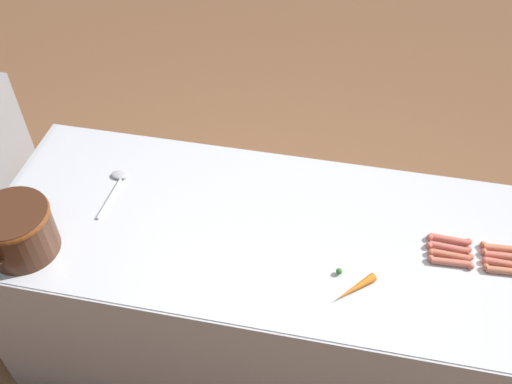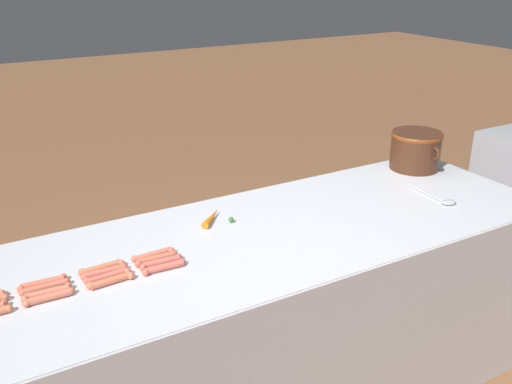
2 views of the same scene
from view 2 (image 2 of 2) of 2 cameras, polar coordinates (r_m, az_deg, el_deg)
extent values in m
cube|color=#BCBCC1|center=(2.54, 2.06, -12.43)|extent=(0.86, 2.45, 0.84)
cube|color=silver|center=(2.32, 2.20, -3.84)|extent=(0.84, 2.40, 0.00)
sphere|color=#D76C55|center=(2.06, -24.08, -9.25)|extent=(0.03, 0.03, 0.03)
cylinder|color=#D6684D|center=(2.07, -20.56, -8.51)|extent=(0.03, 0.14, 0.03)
sphere|color=#D6684D|center=(2.06, -22.45, -8.95)|extent=(0.03, 0.03, 0.03)
sphere|color=#D6684D|center=(2.08, -18.69, -8.06)|extent=(0.03, 0.03, 0.03)
cylinder|color=#CA704F|center=(2.10, -15.16, -7.30)|extent=(0.03, 0.14, 0.03)
sphere|color=#CA704F|center=(2.09, -17.03, -7.66)|extent=(0.03, 0.03, 0.03)
sphere|color=#CA704F|center=(2.11, -13.31, -6.94)|extent=(0.03, 0.03, 0.03)
cylinder|color=#CF6B56|center=(2.14, -10.24, -6.17)|extent=(0.03, 0.14, 0.03)
sphere|color=#CF6B56|center=(2.13, -12.03, -6.55)|extent=(0.03, 0.03, 0.03)
sphere|color=#CF6B56|center=(2.16, -8.47, -5.80)|extent=(0.03, 0.03, 0.03)
sphere|color=#D06D4F|center=(2.03, -23.78, -9.67)|extent=(0.03, 0.03, 0.03)
cylinder|color=#C96850|center=(2.04, -20.34, -8.89)|extent=(0.03, 0.14, 0.03)
sphere|color=#C96850|center=(2.03, -22.26, -9.31)|extent=(0.03, 0.03, 0.03)
sphere|color=#C96850|center=(2.05, -18.43, -8.46)|extent=(0.03, 0.03, 0.03)
cylinder|color=#D36752|center=(2.07, -14.90, -7.71)|extent=(0.03, 0.14, 0.03)
sphere|color=#D36752|center=(2.06, -16.76, -8.16)|extent=(0.03, 0.03, 0.03)
sphere|color=#D36752|center=(2.09, -13.07, -7.27)|extent=(0.03, 0.03, 0.03)
cylinder|color=#CB684C|center=(2.11, -9.92, -6.58)|extent=(0.03, 0.14, 0.03)
sphere|color=#CB684C|center=(2.09, -11.68, -7.04)|extent=(0.03, 0.03, 0.03)
sphere|color=#CB684C|center=(2.14, -8.20, -6.13)|extent=(0.03, 0.03, 0.03)
sphere|color=#CE6A4F|center=(2.00, -23.89, -10.13)|extent=(0.03, 0.03, 0.03)
cylinder|color=#CE7256|center=(2.01, -20.16, -9.42)|extent=(0.03, 0.14, 0.03)
sphere|color=#CE7256|center=(2.00, -22.10, -9.90)|extent=(0.03, 0.03, 0.03)
sphere|color=#CE7256|center=(2.02, -18.25, -8.93)|extent=(0.03, 0.03, 0.03)
cylinder|color=#D06754|center=(2.04, -14.60, -8.15)|extent=(0.03, 0.14, 0.03)
sphere|color=#D06754|center=(2.03, -16.53, -8.52)|extent=(0.03, 0.03, 0.03)
sphere|color=#D06754|center=(2.05, -12.70, -7.76)|extent=(0.03, 0.03, 0.03)
cylinder|color=#D26556|center=(2.09, -9.46, -6.93)|extent=(0.03, 0.14, 0.03)
sphere|color=#D26556|center=(2.06, -11.23, -7.42)|extent=(0.03, 0.03, 0.03)
sphere|color=#D26556|center=(2.11, -7.74, -6.45)|extent=(0.03, 0.03, 0.03)
sphere|color=#D06F4C|center=(1.97, -23.46, -10.65)|extent=(0.03, 0.03, 0.03)
cylinder|color=#D46E54|center=(1.98, -19.97, -9.84)|extent=(0.03, 0.14, 0.03)
sphere|color=#D46E54|center=(1.97, -21.95, -10.28)|extent=(0.03, 0.03, 0.03)
sphere|color=#D46E54|center=(1.99, -18.00, -9.39)|extent=(0.03, 0.03, 0.03)
cylinder|color=#D7704F|center=(2.01, -14.31, -8.59)|extent=(0.03, 0.14, 0.03)
sphere|color=#D7704F|center=(2.00, -16.27, -8.97)|extent=(0.03, 0.03, 0.03)
sphere|color=#D7704F|center=(2.02, -12.38, -8.20)|extent=(0.03, 0.03, 0.03)
cylinder|color=#D66555|center=(2.05, -9.15, -7.42)|extent=(0.03, 0.14, 0.03)
sphere|color=#D66555|center=(2.03, -10.96, -7.90)|extent=(0.03, 0.03, 0.03)
sphere|color=#D66555|center=(2.08, -7.39, -6.93)|extent=(0.03, 0.03, 0.03)
cylinder|color=#472616|center=(3.07, 15.65, 4.03)|extent=(0.25, 0.25, 0.20)
torus|color=brown|center=(3.05, 15.81, 5.51)|extent=(0.26, 0.26, 0.03)
torus|color=#472616|center=(3.15, 14.08, 5.03)|extent=(0.07, 0.02, 0.07)
torus|color=#472616|center=(2.98, 17.39, 3.69)|extent=(0.07, 0.02, 0.07)
cylinder|color=#B7B7BC|center=(2.77, 16.62, -0.12)|extent=(0.22, 0.02, 0.01)
ellipsoid|color=#B7B7BC|center=(2.69, 18.70, -0.97)|extent=(0.05, 0.07, 0.02)
cone|color=orange|center=(2.40, -4.45, -2.52)|extent=(0.14, 0.14, 0.03)
sphere|color=#387F2D|center=(2.37, -2.51, -2.75)|extent=(0.02, 0.02, 0.02)
camera|label=1|loc=(3.36, -13.74, 32.59)|focal=40.07mm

